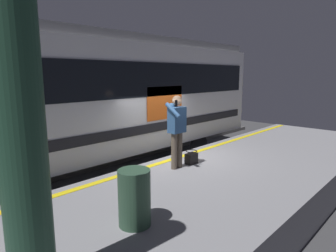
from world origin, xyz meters
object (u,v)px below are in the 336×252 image
train_carriage (61,96)px  handbag (191,158)px  trash_bin (134,198)px  passenger (177,126)px  station_column (19,117)px

train_carriage → handbag: bearing=123.1°
train_carriage → trash_bin: (1.00, 4.09, -1.21)m
train_carriage → trash_bin: 4.38m
handbag → trash_bin: (2.85, 1.24, 0.27)m
passenger → station_column: bearing=22.3°
station_column → trash_bin: station_column is taller
train_carriage → passenger: 3.17m
handbag → station_column: bearing=19.5°
trash_bin → passenger: bearing=-151.3°
handbag → train_carriage: bearing=-56.9°
passenger → station_column: size_ratio=0.47×
train_carriage → trash_bin: size_ratio=16.02×
passenger → trash_bin: (2.37, 1.30, -0.59)m
train_carriage → handbag: 3.70m
passenger → handbag: (-0.49, 0.05, -0.86)m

